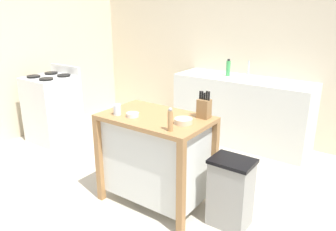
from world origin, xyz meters
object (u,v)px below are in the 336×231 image
(sink_faucet, at_px, (248,69))
(knife_block, at_px, (204,108))
(drinking_cup, at_px, (117,110))
(pepper_grinder, at_px, (170,120))
(kitchen_island, at_px, (156,155))
(bowl_stoneware_deep, at_px, (133,115))
(bottle_dish_soap, at_px, (228,68))
(bowl_ceramic_small, at_px, (183,121))
(stove, at_px, (53,108))
(trash_bin, at_px, (231,192))

(sink_faucet, bearing_deg, knife_block, -79.47)
(drinking_cup, xyz_separation_m, pepper_grinder, (0.63, -0.05, 0.04))
(kitchen_island, height_order, bowl_stoneware_deep, bowl_stoneware_deep)
(knife_block, relative_size, drinking_cup, 2.54)
(bowl_stoneware_deep, relative_size, bottle_dish_soap, 0.48)
(bowl_ceramic_small, xyz_separation_m, drinking_cup, (-0.62, -0.16, 0.02))
(kitchen_island, xyz_separation_m, bowl_ceramic_small, (0.32, -0.02, 0.42))
(pepper_grinder, height_order, stove, pepper_grinder)
(bottle_dish_soap, bearing_deg, knife_block, -71.04)
(knife_block, height_order, bowl_ceramic_small, knife_block)
(sink_faucet, bearing_deg, stove, -144.31)
(kitchen_island, xyz_separation_m, bowl_stoneware_deep, (-0.16, -0.13, 0.41))
(kitchen_island, xyz_separation_m, pepper_grinder, (0.33, -0.23, 0.49))
(knife_block, xyz_separation_m, trash_bin, (0.36, -0.12, -0.67))
(knife_block, relative_size, pepper_grinder, 1.27)
(pepper_grinder, bearing_deg, knife_block, 82.59)
(knife_block, height_order, trash_bin, knife_block)
(kitchen_island, xyz_separation_m, bottle_dish_soap, (-0.20, 1.91, 0.53))
(pepper_grinder, xyz_separation_m, bottle_dish_soap, (-0.53, 2.14, 0.04))
(bowl_stoneware_deep, xyz_separation_m, drinking_cup, (-0.15, -0.04, 0.03))
(drinking_cup, relative_size, pepper_grinder, 0.50)
(drinking_cup, distance_m, stove, 2.02)
(trash_bin, height_order, stove, stove)
(bowl_stoneware_deep, xyz_separation_m, stove, (-2.01, 0.57, -0.45))
(bowl_stoneware_deep, distance_m, drinking_cup, 0.16)
(drinking_cup, bearing_deg, stove, 161.87)
(knife_block, bearing_deg, bottle_dish_soap, 108.96)
(bowl_ceramic_small, distance_m, stove, 2.57)
(sink_faucet, distance_m, bottle_dish_soap, 0.27)
(kitchen_island, relative_size, trash_bin, 1.60)
(drinking_cup, bearing_deg, pepper_grinder, -4.56)
(bowl_ceramic_small, xyz_separation_m, bowl_stoneware_deep, (-0.48, -0.11, -0.00))
(bowl_ceramic_small, distance_m, pepper_grinder, 0.22)
(sink_faucet, bearing_deg, trash_bin, -70.21)
(bottle_dish_soap, bearing_deg, drinking_cup, -92.94)
(bowl_ceramic_small, height_order, bowl_stoneware_deep, bowl_ceramic_small)
(kitchen_island, distance_m, bowl_ceramic_small, 0.53)
(bowl_ceramic_small, xyz_separation_m, sink_faucet, (-0.27, 2.05, 0.11))
(knife_block, height_order, sink_faucet, knife_block)
(kitchen_island, distance_m, knife_block, 0.66)
(pepper_grinder, distance_m, sink_faucet, 2.27)
(sink_faucet, height_order, bottle_dish_soap, bottle_dish_soap)
(trash_bin, bearing_deg, bowl_stoneware_deep, -166.09)
(sink_faucet, bearing_deg, bowl_ceramic_small, -82.46)
(drinking_cup, bearing_deg, knife_block, 29.57)
(knife_block, distance_m, bowl_ceramic_small, 0.25)
(bowl_ceramic_small, bearing_deg, sink_faucet, 97.54)
(kitchen_island, relative_size, bowl_stoneware_deep, 9.06)
(knife_block, height_order, drinking_cup, knife_block)
(pepper_grinder, relative_size, stove, 0.19)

